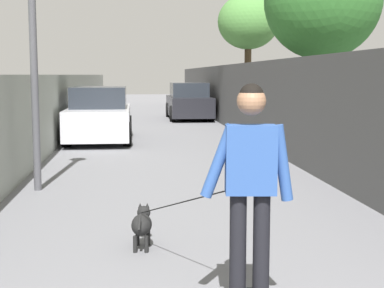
{
  "coord_description": "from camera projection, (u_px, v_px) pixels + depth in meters",
  "views": [
    {
      "loc": [
        -1.63,
        0.67,
        1.88
      ],
      "look_at": [
        5.57,
        -0.06,
        1.0
      ],
      "focal_mm": 53.52,
      "sensor_mm": 36.0,
      "label": 1
    }
  ],
  "objects": [
    {
      "name": "wall_left",
      "position": [
        43.0,
        115.0,
        13.36
      ],
      "size": [
        48.0,
        0.3,
        1.88
      ],
      "primitive_type": "cube",
      "color": "#999E93",
      "rests_on": "ground"
    },
    {
      "name": "person_skateboarder",
      "position": [
        250.0,
        177.0,
        4.33
      ],
      "size": [
        0.26,
        0.72,
        1.73
      ],
      "color": "black",
      "rests_on": "skateboard"
    },
    {
      "name": "car_near",
      "position": [
        99.0,
        116.0,
        16.23
      ],
      "size": [
        4.09,
        1.8,
        1.54
      ],
      "color": "silver",
      "rests_on": "ground"
    },
    {
      "name": "dog",
      "position": [
        142.0,
        223.0,
        6.2
      ],
      "size": [
        2.19,
        0.94,
        1.06
      ],
      "color": "black",
      "rests_on": "ground"
    },
    {
      "name": "fence_right",
      "position": [
        278.0,
        106.0,
        13.9
      ],
      "size": [
        48.0,
        0.3,
        2.24
      ],
      "primitive_type": "cube",
      "color": "#4C4C4C",
      "rests_on": "ground"
    },
    {
      "name": "tree_right_near",
      "position": [
        323.0,
        0.0,
        14.71
      ],
      "size": [
        3.01,
        3.01,
        5.32
      ],
      "color": "brown",
      "rests_on": "ground"
    },
    {
      "name": "car_far",
      "position": [
        189.0,
        102.0,
        24.37
      ],
      "size": [
        4.25,
        1.8,
        1.54
      ],
      "color": "black",
      "rests_on": "ground"
    },
    {
      "name": "ground_plane",
      "position": [
        159.0,
        143.0,
        15.73
      ],
      "size": [
        80.0,
        80.0,
        0.0
      ],
      "primitive_type": "plane",
      "color": "slate"
    },
    {
      "name": "tree_right_far",
      "position": [
        248.0,
        23.0,
        20.57
      ],
      "size": [
        2.21,
        2.21,
        4.77
      ],
      "color": "#473523",
      "rests_on": "ground"
    }
  ]
}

